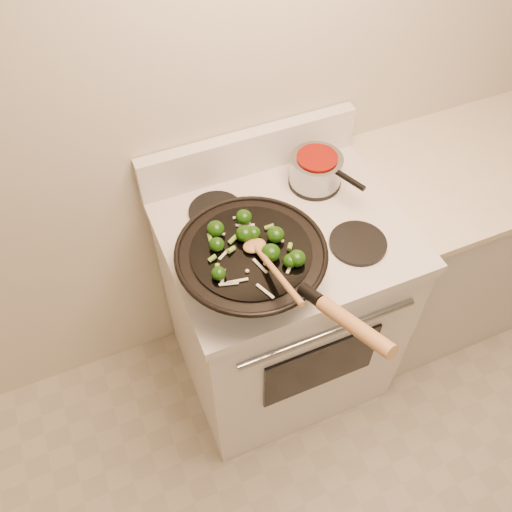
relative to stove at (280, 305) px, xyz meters
name	(u,v)px	position (x,y,z in m)	size (l,w,h in m)	color
stove	(280,305)	(0.00, 0.00, 0.00)	(0.78, 0.67, 1.08)	white
counter_unit	(440,244)	(0.76, 0.03, -0.01)	(0.84, 0.62, 0.91)	silver
wok	(252,264)	(-0.18, -0.16, 0.54)	(0.43, 0.70, 0.27)	black
stirfry	(253,241)	(-0.17, -0.14, 0.61)	(0.26, 0.31, 0.05)	#123608
wooden_spoon	(267,261)	(-0.17, -0.23, 0.62)	(0.07, 0.30, 0.09)	#9D6D3D
saucepan	(316,169)	(0.18, 0.15, 0.51)	(0.18, 0.27, 0.10)	gray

